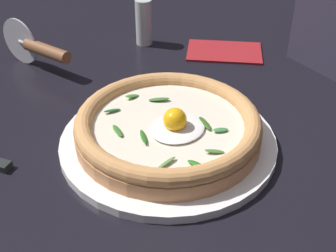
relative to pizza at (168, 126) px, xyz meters
name	(u,v)px	position (x,y,z in m)	size (l,w,h in m)	color
ground_plane	(142,150)	(0.02, -0.03, -0.05)	(2.40, 2.40, 0.03)	black
pizza_plate	(168,141)	(0.00, 0.00, -0.03)	(0.30, 0.30, 0.01)	white
pizza	(168,126)	(0.00, 0.00, 0.00)	(0.25, 0.25, 0.06)	tan
pizza_cutter	(38,48)	(0.00, -0.32, 0.01)	(0.04, 0.16, 0.08)	silver
folded_napkin	(224,51)	(-0.28, -0.13, -0.03)	(0.14, 0.09, 0.01)	maroon
pepper_shaker	(144,22)	(-0.20, -0.27, 0.01)	(0.03, 0.03, 0.09)	silver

